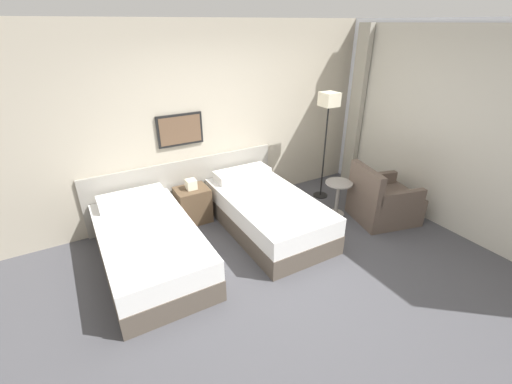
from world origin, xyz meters
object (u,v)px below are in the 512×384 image
object	(u,v)px
bed_near_door	(149,246)
armchair	(383,202)
nightstand	(193,204)
bed_near_window	(267,212)
floor_lamp	(328,110)
side_table	(338,192)

from	to	relation	value
bed_near_door	armchair	distance (m)	3.31
nightstand	bed_near_window	bearing A→B (deg)	-41.74
bed_near_window	armchair	distance (m)	1.73
floor_lamp	armchair	xyz separation A→B (m)	(0.29, -1.03, -1.17)
bed_near_window	nightstand	size ratio (longest dim) A/B	2.97
nightstand	armchair	xyz separation A→B (m)	(2.43, -1.35, 0.00)
floor_lamp	side_table	world-z (taller)	floor_lamp
bed_near_door	side_table	world-z (taller)	bed_near_door
floor_lamp	side_table	bearing A→B (deg)	-107.63
armchair	floor_lamp	bearing A→B (deg)	29.63
bed_near_window	armchair	world-z (taller)	armchair
bed_near_window	floor_lamp	distance (m)	1.82
armchair	side_table	bearing A→B (deg)	61.29
nightstand	side_table	world-z (taller)	nightstand
floor_lamp	side_table	xyz separation A→B (m)	(-0.19, -0.59, -1.08)
bed_near_door	floor_lamp	bearing A→B (deg)	7.99
bed_near_window	armchair	xyz separation A→B (m)	(1.62, -0.62, 0.01)
bed_near_door	nightstand	distance (m)	1.09
nightstand	floor_lamp	bearing A→B (deg)	-8.33
bed_near_door	bed_near_window	bearing A→B (deg)	0.00
bed_near_door	bed_near_window	distance (m)	1.63
nightstand	side_table	xyz separation A→B (m)	(1.95, -0.91, 0.10)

